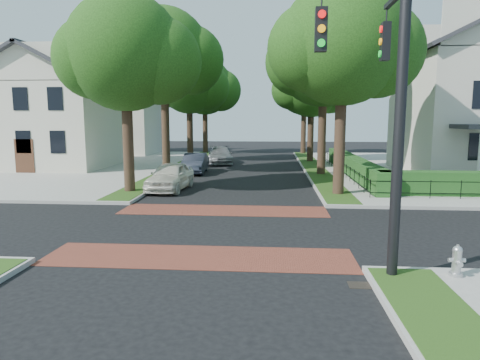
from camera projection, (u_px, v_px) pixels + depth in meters
name	position (u px, v px, depth m)	size (l,w,h in m)	color
ground	(214.00, 229.00, 15.59)	(120.00, 120.00, 0.00)	black
sidewalk_nw	(14.00, 166.00, 35.80)	(30.00, 30.00, 0.15)	gray
crosswalk_far	(224.00, 210.00, 18.75)	(9.00, 2.20, 0.01)	brown
crosswalk_near	(199.00, 257.00, 12.44)	(9.00, 2.20, 0.01)	brown
storm_drain	(362.00, 285.00, 10.33)	(0.65, 0.45, 0.01)	black
grass_strip_ne	(314.00, 167.00, 34.01)	(1.60, 29.80, 0.02)	#223F12
grass_strip_nw	(180.00, 166.00, 34.83)	(1.60, 29.80, 0.02)	#223F12
tree_right_near	(344.00, 45.00, 21.22)	(7.75, 6.67, 10.66)	black
tree_right_mid	(325.00, 59.00, 29.08)	(8.25, 7.09, 11.22)	black
tree_right_far	(313.00, 85.00, 38.09)	(7.25, 6.23, 9.74)	black
tree_right_back	(305.00, 88.00, 46.92)	(7.50, 6.45, 10.20)	black
tree_left_near	(128.00, 55.00, 22.09)	(7.50, 6.45, 10.20)	black
tree_left_mid	(166.00, 56.00, 29.85)	(8.00, 6.88, 11.48)	black
tree_left_far	(191.00, 84.00, 38.88)	(7.00, 6.02, 9.86)	black
tree_left_back	(206.00, 88.00, 47.74)	(7.75, 6.66, 10.44)	black
hedge_main_road	(353.00, 166.00, 29.71)	(1.00, 18.00, 1.20)	#184417
fence_main_road	(341.00, 168.00, 29.79)	(0.06, 18.00, 0.90)	black
house_left_near	(50.00, 105.00, 33.80)	(10.00, 9.00, 10.14)	beige
house_left_far	(115.00, 109.00, 47.61)	(10.00, 9.00, 10.14)	beige
traffic_signal	(390.00, 89.00, 10.20)	(2.17, 2.00, 8.00)	black
parked_car_front	(170.00, 176.00, 23.93)	(1.86, 4.62, 1.57)	silver
parked_car_middle	(195.00, 163.00, 31.38)	(1.54, 4.43, 1.46)	#212732
parked_car_rear	(220.00, 155.00, 38.03)	(2.06, 5.06, 1.47)	slate
fire_hydrant	(457.00, 261.00, 10.47)	(0.43, 0.45, 0.80)	#ABABAD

